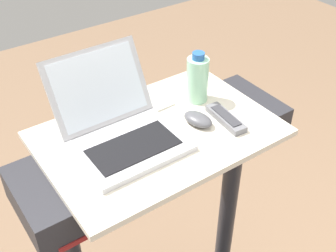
{
  "coord_description": "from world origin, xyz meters",
  "views": [
    {
      "loc": [
        -0.57,
        -0.16,
        2.02
      ],
      "look_at": [
        0.0,
        0.65,
        1.26
      ],
      "focal_mm": 46.24,
      "sensor_mm": 36.0,
      "label": 1
    }
  ],
  "objects_px": {
    "laptop": "(120,126)",
    "computer_mouse": "(198,119)",
    "water_bottle": "(197,79)",
    "tv_remote": "(226,118)"
  },
  "relations": [
    {
      "from": "laptop",
      "to": "tv_remote",
      "type": "relative_size",
      "value": 2.13
    },
    {
      "from": "laptop",
      "to": "water_bottle",
      "type": "height_order",
      "value": "laptop"
    },
    {
      "from": "computer_mouse",
      "to": "water_bottle",
      "type": "height_order",
      "value": "water_bottle"
    },
    {
      "from": "computer_mouse",
      "to": "water_bottle",
      "type": "distance_m",
      "value": 0.15
    },
    {
      "from": "laptop",
      "to": "tv_remote",
      "type": "xyz_separation_m",
      "value": [
        0.31,
        -0.11,
        -0.04
      ]
    },
    {
      "from": "computer_mouse",
      "to": "water_bottle",
      "type": "xyz_separation_m",
      "value": [
        0.08,
        0.11,
        0.06
      ]
    },
    {
      "from": "laptop",
      "to": "computer_mouse",
      "type": "height_order",
      "value": "laptop"
    },
    {
      "from": "computer_mouse",
      "to": "tv_remote",
      "type": "xyz_separation_m",
      "value": [
        0.08,
        -0.04,
        -0.01
      ]
    },
    {
      "from": "computer_mouse",
      "to": "tv_remote",
      "type": "bearing_deg",
      "value": -39.24
    },
    {
      "from": "computer_mouse",
      "to": "tv_remote",
      "type": "relative_size",
      "value": 0.61
    }
  ]
}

